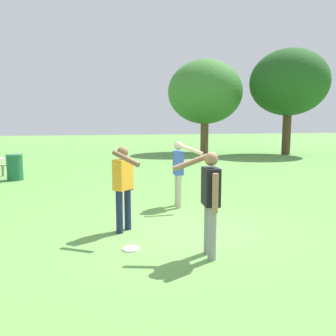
{
  "coord_description": "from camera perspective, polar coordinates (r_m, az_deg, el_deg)",
  "views": [
    {
      "loc": [
        -2.05,
        -5.72,
        2.05
      ],
      "look_at": [
        0.37,
        1.89,
        1.0
      ],
      "focal_mm": 35.47,
      "sensor_mm": 36.0,
      "label": 1
    }
  ],
  "objects": [
    {
      "name": "ground_plane",
      "position": [
        6.42,
        2.02,
        -11.16
      ],
      "size": [
        120.0,
        120.0,
        0.0
      ],
      "primitive_type": "plane",
      "color": "#609947"
    },
    {
      "name": "person_thrower",
      "position": [
        8.22,
        1.85,
        -0.13
      ],
      "size": [
        0.66,
        0.7,
        1.64
      ],
      "color": "#B7AD93",
      "rests_on": "ground"
    },
    {
      "name": "person_catcher",
      "position": [
        5.14,
        7.19,
        -4.82
      ],
      "size": [
        0.66,
        0.7,
        1.64
      ],
      "color": "gray",
      "rests_on": "ground"
    },
    {
      "name": "person_bystander",
      "position": [
        6.36,
        -7.62,
        -2.44
      ],
      "size": [
        0.47,
        0.84,
        1.64
      ],
      "color": "#1E234C",
      "rests_on": "ground"
    },
    {
      "name": "frisbee",
      "position": [
        5.67,
        -6.36,
        -13.61
      ],
      "size": [
        0.29,
        0.29,
        0.03
      ],
      "primitive_type": "cylinder",
      "color": "white",
      "rests_on": "ground"
    },
    {
      "name": "trash_can_beside_table",
      "position": [
        13.5,
        -24.83,
        0.13
      ],
      "size": [
        0.59,
        0.59,
        0.96
      ],
      "color": "#1E663D",
      "rests_on": "ground"
    },
    {
      "name": "tree_broad_center",
      "position": [
        24.24,
        6.38,
        12.78
      ],
      "size": [
        5.26,
        5.26,
        6.56
      ],
      "color": "brown",
      "rests_on": "ground"
    },
    {
      "name": "tree_far_right",
      "position": [
        24.27,
        20.05,
        13.58
      ],
      "size": [
        5.16,
        5.16,
        7.03
      ],
      "color": "#4C3823",
      "rests_on": "ground"
    }
  ]
}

